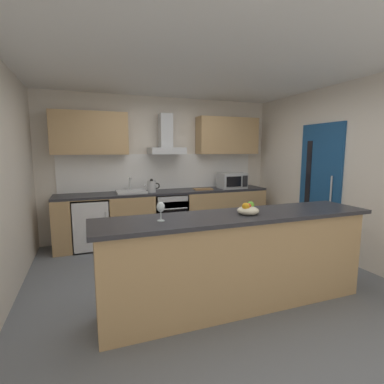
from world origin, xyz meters
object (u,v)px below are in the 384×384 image
object	(u,v)px
sink	(131,191)
chopping_board	(203,189)
oven	(169,215)
refrigerator	(91,223)
wine_glass	(161,208)
microwave	(232,181)
range_hood	(166,142)
kettle	(152,186)
fruit_bowl	(248,210)

from	to	relation	value
sink	chopping_board	distance (m)	1.33
chopping_board	oven	bearing A→B (deg)	177.95
refrigerator	sink	distance (m)	0.85
chopping_board	wine_glass	bearing A→B (deg)	-120.32
refrigerator	sink	bearing A→B (deg)	1.15
microwave	wine_glass	bearing A→B (deg)	-129.85
refrigerator	wine_glass	size ratio (longest dim) A/B	4.78
sink	wine_glass	distance (m)	2.48
range_hood	kettle	bearing A→B (deg)	-152.58
sink	microwave	bearing A→B (deg)	-1.15
sink	chopping_board	size ratio (longest dim) A/B	1.47
chopping_board	kettle	bearing A→B (deg)	-179.41
oven	sink	distance (m)	0.81
microwave	range_hood	size ratio (longest dim) A/B	0.69
oven	wine_glass	xyz separation A→B (m)	(-0.76, -2.46, 0.65)
sink	range_hood	size ratio (longest dim) A/B	0.69
wine_glass	fruit_bowl	bearing A→B (deg)	-1.67
oven	microwave	distance (m)	1.40
kettle	chopping_board	xyz separation A→B (m)	(0.98, 0.01, -0.09)
kettle	fruit_bowl	distance (m)	2.50
sink	kettle	size ratio (longest dim) A/B	1.73
range_hood	sink	bearing A→B (deg)	-169.91
microwave	wine_glass	world-z (taller)	microwave
refrigerator	fruit_bowl	bearing A→B (deg)	-59.09
kettle	range_hood	size ratio (longest dim) A/B	0.40
oven	wine_glass	world-z (taller)	wine_glass
range_hood	wine_glass	distance (m)	2.79
range_hood	wine_glass	size ratio (longest dim) A/B	4.05
sink	range_hood	world-z (taller)	range_hood
sink	fruit_bowl	xyz separation A→B (m)	(0.81, -2.50, 0.11)
oven	microwave	size ratio (longest dim) A/B	1.60
wine_glass	fruit_bowl	distance (m)	0.91
refrigerator	range_hood	bearing A→B (deg)	5.60
oven	range_hood	size ratio (longest dim) A/B	1.11
fruit_bowl	chopping_board	distance (m)	2.52
sink	chopping_board	xyz separation A→B (m)	(1.33, -0.03, -0.02)
microwave	range_hood	xyz separation A→B (m)	(-1.27, 0.16, 0.74)
refrigerator	microwave	world-z (taller)	microwave
wine_glass	fruit_bowl	world-z (taller)	wine_glass
oven	chopping_board	distance (m)	0.80
refrigerator	chopping_board	size ratio (longest dim) A/B	2.50
range_hood	fruit_bowl	bearing A→B (deg)	-86.95
kettle	fruit_bowl	bearing A→B (deg)	-79.53
oven	sink	size ratio (longest dim) A/B	1.60
sink	range_hood	distance (m)	1.09
wine_glass	chopping_board	world-z (taller)	wine_glass
range_hood	chopping_board	size ratio (longest dim) A/B	2.12
fruit_bowl	chopping_board	size ratio (longest dim) A/B	0.65
microwave	kettle	xyz separation A→B (m)	(-1.58, -0.01, -0.04)
oven	range_hood	distance (m)	1.33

